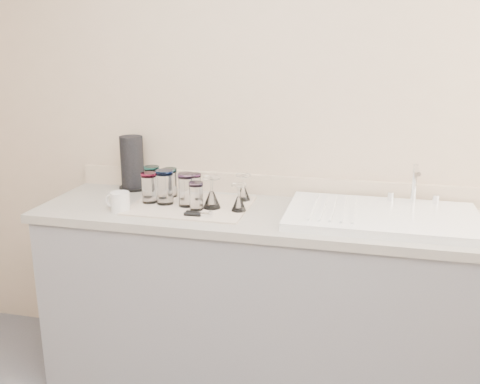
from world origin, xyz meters
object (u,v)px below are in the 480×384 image
(sink_unit, at_px, (382,216))
(can_opener, at_px, (199,214))
(tumbler_blue, at_px, (165,187))
(paper_towel_roll, at_px, (132,163))
(tumbler_teal, at_px, (152,181))
(tumbler_purple, at_px, (195,186))
(goblet_back_right, at_px, (243,191))
(tumbler_magenta, at_px, (149,187))
(white_mug, at_px, (120,202))
(goblet_front_right, at_px, (239,202))
(tumbler_extra, at_px, (196,196))
(tumbler_cyan, at_px, (170,182))
(tumbler_lavender, at_px, (186,190))
(goblet_front_left, at_px, (212,197))

(sink_unit, bearing_deg, can_opener, -168.50)
(tumbler_blue, relative_size, paper_towel_roll, 0.58)
(tumbler_teal, bearing_deg, tumbler_purple, 2.44)
(tumbler_teal, bearing_deg, goblet_back_right, 3.87)
(tumbler_magenta, xyz_separation_m, goblet_back_right, (0.43, 0.15, -0.03))
(tumbler_magenta, bearing_deg, paper_towel_roll, 129.20)
(sink_unit, distance_m, tumbler_purple, 0.90)
(white_mug, bearing_deg, goblet_front_right, 11.54)
(tumbler_purple, height_order, goblet_front_right, goblet_front_right)
(tumbler_blue, bearing_deg, white_mug, -142.24)
(tumbler_magenta, relative_size, goblet_back_right, 1.15)
(tumbler_magenta, xyz_separation_m, tumbler_extra, (0.25, -0.06, -0.01))
(goblet_back_right, bearing_deg, tumbler_magenta, -160.82)
(tumbler_magenta, bearing_deg, tumbler_cyan, 64.43)
(tumbler_purple, height_order, can_opener, tumbler_purple)
(can_opener, relative_size, paper_towel_roll, 0.46)
(tumbler_teal, distance_m, tumbler_lavender, 0.26)
(tumbler_purple, xyz_separation_m, goblet_front_left, (0.13, -0.14, -0.01))
(tumbler_cyan, xyz_separation_m, tumbler_purple, (0.13, 0.00, -0.01))
(tumbler_extra, distance_m, paper_towel_roll, 0.54)
(tumbler_purple, distance_m, white_mug, 0.38)
(tumbler_lavender, relative_size, can_opener, 1.20)
(tumbler_blue, bearing_deg, goblet_front_right, -3.54)
(tumbler_extra, height_order, goblet_front_left, goblet_front_left)
(tumbler_purple, xyz_separation_m, goblet_back_right, (0.24, 0.02, -0.02))
(goblet_front_left, relative_size, paper_towel_roll, 0.53)
(tumbler_blue, xyz_separation_m, goblet_back_right, (0.34, 0.15, -0.04))
(tumbler_purple, relative_size, white_mug, 0.96)
(tumbler_purple, bearing_deg, tumbler_teal, -177.56)
(tumbler_extra, distance_m, goblet_front_left, 0.08)
(tumbler_purple, height_order, tumbler_magenta, tumbler_magenta)
(goblet_front_right, height_order, white_mug, goblet_front_right)
(tumbler_purple, distance_m, paper_towel_roll, 0.40)
(goblet_front_left, bearing_deg, paper_towel_roll, 153.81)
(tumbler_cyan, xyz_separation_m, goblet_back_right, (0.37, 0.03, -0.03))
(tumbler_cyan, relative_size, tumbler_purple, 1.17)
(white_mug, bearing_deg, tumbler_lavender, 23.67)
(white_mug, height_order, paper_towel_roll, paper_towel_roll)
(tumbler_teal, height_order, paper_towel_roll, paper_towel_roll)
(tumbler_teal, xyz_separation_m, tumbler_cyan, (0.09, 0.00, -0.00))
(sink_unit, xyz_separation_m, tumbler_teal, (-1.11, 0.10, 0.06))
(goblet_front_right, bearing_deg, tumbler_lavender, 176.91)
(sink_unit, relative_size, goblet_back_right, 6.44)
(tumbler_magenta, xyz_separation_m, white_mug, (-0.09, -0.13, -0.04))
(tumbler_extra, distance_m, goblet_back_right, 0.27)
(tumbler_magenta, bearing_deg, white_mug, -123.86)
(tumbler_lavender, bearing_deg, sink_unit, 1.79)
(tumbler_extra, bearing_deg, tumbler_blue, 162.51)
(sink_unit, distance_m, tumbler_extra, 0.83)
(goblet_front_left, bearing_deg, white_mug, -163.22)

